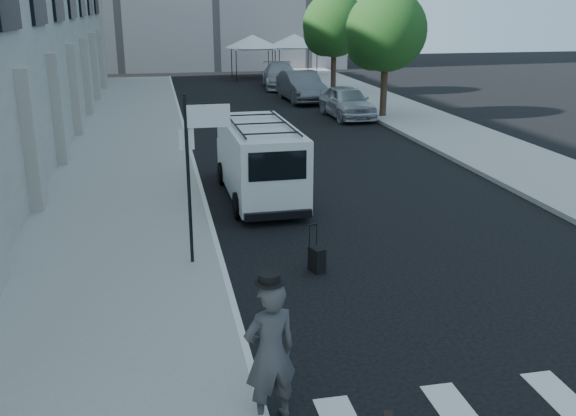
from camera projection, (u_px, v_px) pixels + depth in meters
name	position (u px, v px, depth m)	size (l,w,h in m)	color
ground	(357.00, 328.00, 11.00)	(120.00, 120.00, 0.00)	black
sidewalk_left	(130.00, 144.00, 25.09)	(4.50, 48.00, 0.15)	gray
sidewalk_right	(410.00, 116.00, 31.38)	(4.00, 56.00, 0.15)	gray
sign_pole	(199.00, 144.00, 12.73)	(1.03, 0.07, 3.50)	black
tree_near	(383.00, 34.00, 30.05)	(3.80, 3.83, 6.03)	black
tree_far	(332.00, 27.00, 38.44)	(3.80, 3.83, 6.03)	black
tent_left	(253.00, 42.00, 46.41)	(4.00, 4.00, 3.20)	black
tent_right	(294.00, 41.00, 47.49)	(4.00, 4.00, 3.20)	black
businessman	(270.00, 353.00, 8.28)	(0.73, 0.48, 2.00)	#393A3C
suitcase	(317.00, 259.00, 13.25)	(0.33, 0.41, 0.99)	black
cargo_van	(259.00, 159.00, 18.19)	(2.04, 5.56, 2.10)	silver
parked_car_a	(347.00, 102.00, 31.08)	(1.83, 4.55, 1.55)	#B5B6BD
parked_car_b	(301.00, 86.00, 36.41)	(1.79, 5.13, 1.69)	#505257
parked_car_c	(281.00, 76.00, 42.13)	(2.21, 5.44, 1.58)	#9FA0A7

